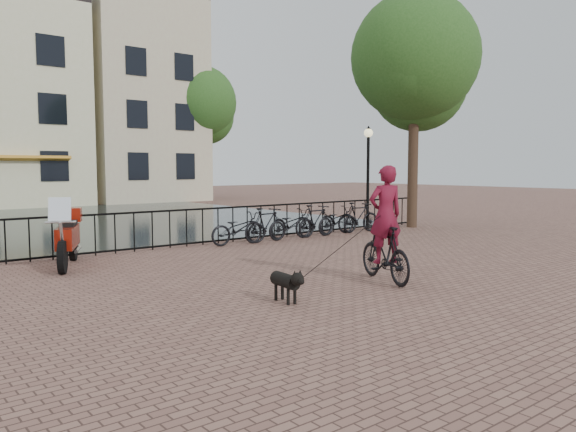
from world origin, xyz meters
TOP-DOWN VIEW (x-y plane):
  - ground at (0.00, 0.00)m, footprint 100.00×100.00m
  - canal_water at (0.00, 17.30)m, footprint 20.00×20.00m
  - railing at (0.00, 8.00)m, footprint 20.00×0.05m
  - canal_house_right at (8.50, 30.00)m, footprint 7.00×9.00m
  - tree_near_right at (9.20, 7.30)m, footprint 4.48×4.48m
  - tree_far_right at (12.00, 27.00)m, footprint 4.76×4.76m
  - lamp_post at (7.20, 7.60)m, footprint 0.30×0.30m
  - cyclist at (1.12, 1.48)m, footprint 1.12×1.94m
  - dog at (-1.36, 1.39)m, footprint 0.36×0.85m
  - motorcycle at (-3.01, 6.84)m, footprint 1.42×2.24m
  - parked_bike_0 at (1.80, 7.40)m, footprint 1.75×0.71m
  - parked_bike_1 at (2.75, 7.40)m, footprint 1.71×0.68m
  - parked_bike_2 at (3.70, 7.40)m, footprint 1.72×0.60m
  - parked_bike_3 at (4.65, 7.40)m, footprint 1.68×0.52m
  - parked_bike_4 at (5.60, 7.40)m, footprint 1.74×0.66m
  - parked_bike_5 at (6.55, 7.40)m, footprint 1.71×0.69m

SIDE VIEW (x-z plane):
  - ground at x=0.00m, z-range 0.00..0.00m
  - canal_water at x=0.00m, z-range 0.00..0.00m
  - dog at x=-1.36m, z-range 0.00..0.56m
  - parked_bike_0 at x=1.80m, z-range 0.00..0.90m
  - parked_bike_2 at x=3.70m, z-range 0.00..0.90m
  - parked_bike_4 at x=5.60m, z-range 0.00..0.90m
  - parked_bike_1 at x=2.75m, z-range 0.00..1.00m
  - parked_bike_3 at x=4.65m, z-range 0.00..1.00m
  - parked_bike_5 at x=6.55m, z-range 0.00..1.00m
  - railing at x=0.00m, z-range -0.01..1.02m
  - motorcycle at x=-3.01m, z-range 0.00..1.59m
  - cyclist at x=1.12m, z-range -0.31..2.25m
  - lamp_post at x=7.20m, z-range 0.65..4.10m
  - tree_near_right at x=9.20m, z-range 1.85..10.09m
  - tree_far_right at x=12.00m, z-range 1.97..10.73m
  - canal_house_right at x=8.50m, z-range 0.00..13.30m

